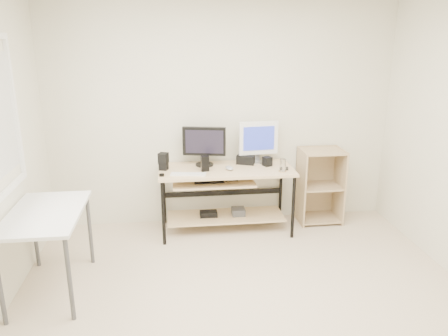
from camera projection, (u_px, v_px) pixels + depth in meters
name	position (u px, v px, depth m)	size (l,w,h in m)	color
room	(235.00, 159.00, 3.17)	(4.01, 4.01, 2.62)	beige
desk	(224.00, 186.00, 4.94)	(1.50, 0.65, 0.75)	beige
side_table	(46.00, 221.00, 3.71)	(0.60, 1.00, 0.75)	white
shelf_unit	(319.00, 185.00, 5.26)	(0.50, 0.40, 0.90)	tan
black_monitor	(204.00, 144.00, 4.92)	(0.49, 0.20, 0.45)	black
white_imac	(258.00, 139.00, 5.02)	(0.46, 0.15, 0.49)	silver
keyboard	(188.00, 174.00, 4.66)	(0.38, 0.10, 0.01)	white
mouse	(229.00, 168.00, 4.82)	(0.08, 0.13, 0.04)	#ADADB2
center_speaker	(246.00, 160.00, 5.03)	(0.20, 0.09, 0.10)	black
speaker_left	(163.00, 161.00, 4.80)	(0.12, 0.12, 0.19)	black
speaker_right	(267.00, 161.00, 4.96)	(0.09, 0.09, 0.11)	black
audio_controller	(205.00, 164.00, 4.76)	(0.09, 0.05, 0.17)	black
volume_puck	(162.00, 175.00, 4.61)	(0.06, 0.06, 0.02)	black
smartphone	(286.00, 168.00, 4.87)	(0.06, 0.11, 0.01)	black
coaster	(282.00, 171.00, 4.78)	(0.09, 0.09, 0.01)	#A47A4A
drinking_glass	(283.00, 165.00, 4.76)	(0.07, 0.07, 0.13)	white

